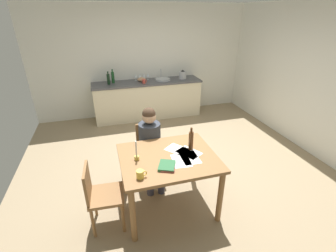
{
  "coord_description": "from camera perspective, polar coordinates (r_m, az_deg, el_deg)",
  "views": [
    {
      "loc": [
        -1.07,
        -3.22,
        2.4
      ],
      "look_at": [
        -0.18,
        -0.14,
        0.85
      ],
      "focal_mm": 25.35,
      "sensor_mm": 36.0,
      "label": 1
    }
  ],
  "objects": [
    {
      "name": "ground_plane",
      "position": [
        4.16,
        1.82,
        -9.7
      ],
      "size": [
        5.2,
        5.2,
        0.04
      ],
      "primitive_type": "cube",
      "color": "#937F60"
    },
    {
      "name": "wall_back",
      "position": [
        6.01,
        -5.89,
        15.17
      ],
      "size": [
        5.2,
        0.12,
        2.6
      ],
      "primitive_type": "cube",
      "color": "silver",
      "rests_on": "ground"
    },
    {
      "name": "wall_right",
      "position": [
        5.0,
        32.15,
        9.24
      ],
      "size": [
        0.12,
        5.2,
        2.6
      ],
      "primitive_type": "cube",
      "color": "silver",
      "rests_on": "ground"
    },
    {
      "name": "kitchen_counter",
      "position": [
        5.89,
        -4.86,
        6.43
      ],
      "size": [
        2.58,
        0.64,
        0.9
      ],
      "color": "beige",
      "rests_on": "ground"
    },
    {
      "name": "dining_table",
      "position": [
        3.01,
        0.07,
        -9.14
      ],
      "size": [
        1.18,
        0.98,
        0.78
      ],
      "color": "olive",
      "rests_on": "ground"
    },
    {
      "name": "chair_at_table",
      "position": [
        3.69,
        -4.51,
        -5.54
      ],
      "size": [
        0.41,
        0.41,
        0.86
      ],
      "color": "olive",
      "rests_on": "ground"
    },
    {
      "name": "person_seated",
      "position": [
        3.47,
        -4.19,
        -3.97
      ],
      "size": [
        0.33,
        0.6,
        1.19
      ],
      "color": "#333842",
      "rests_on": "ground"
    },
    {
      "name": "chair_side_empty",
      "position": [
        2.99,
        -15.92,
        -15.47
      ],
      "size": [
        0.43,
        0.43,
        0.85
      ],
      "color": "olive",
      "rests_on": "ground"
    },
    {
      "name": "coffee_mug",
      "position": [
        2.6,
        -6.67,
        -11.45
      ],
      "size": [
        0.12,
        0.08,
        0.09
      ],
      "color": "#F2CC4C",
      "rests_on": "dining_table"
    },
    {
      "name": "candlestick",
      "position": [
        2.88,
        -7.57,
        -6.83
      ],
      "size": [
        0.06,
        0.06,
        0.25
      ],
      "color": "gold",
      "rests_on": "dining_table"
    },
    {
      "name": "book_magazine",
      "position": [
        2.76,
        -0.27,
        -9.53
      ],
      "size": [
        0.25,
        0.27,
        0.03
      ],
      "primitive_type": "cube",
      "rotation": [
        0.0,
        0.0,
        -0.41
      ],
      "color": "#2C6239",
      "rests_on": "dining_table"
    },
    {
      "name": "book_cookery",
      "position": [
        2.74,
        0.03,
        -9.99
      ],
      "size": [
        0.2,
        0.21,
        0.02
      ],
      "primitive_type": "cube",
      "rotation": [
        0.0,
        0.0,
        -0.36
      ],
      "color": "brown",
      "rests_on": "dining_table"
    },
    {
      "name": "paper_letter",
      "position": [
        2.93,
        5.27,
        -7.6
      ],
      "size": [
        0.21,
        0.3,
        0.0
      ],
      "primitive_type": "cube",
      "rotation": [
        0.0,
        0.0,
        -0.02
      ],
      "color": "white",
      "rests_on": "dining_table"
    },
    {
      "name": "paper_bill",
      "position": [
        2.88,
        3.21,
        -8.29
      ],
      "size": [
        0.23,
        0.31,
        0.0
      ],
      "primitive_type": "cube",
      "rotation": [
        0.0,
        0.0,
        -0.09
      ],
      "color": "white",
      "rests_on": "dining_table"
    },
    {
      "name": "paper_envelope",
      "position": [
        3.09,
        2.35,
        -5.67
      ],
      "size": [
        0.35,
        0.36,
        0.0
      ],
      "primitive_type": "cube",
      "rotation": [
        0.0,
        0.0,
        0.67
      ],
      "color": "white",
      "rests_on": "dining_table"
    },
    {
      "name": "paper_receipt",
      "position": [
        3.04,
        5.05,
        -6.34
      ],
      "size": [
        0.33,
        0.36,
        0.0
      ],
      "primitive_type": "cube",
      "rotation": [
        0.0,
        0.0,
        0.55
      ],
      "color": "white",
      "rests_on": "dining_table"
    },
    {
      "name": "wine_bottle_on_table",
      "position": [
        3.04,
        5.54,
        -3.47
      ],
      "size": [
        0.06,
        0.06,
        0.31
      ],
      "color": "#593319",
      "rests_on": "dining_table"
    },
    {
      "name": "sink_unit",
      "position": [
        5.84,
        -1.31,
        11.18
      ],
      "size": [
        0.36,
        0.36,
        0.24
      ],
      "color": "#B2B7BC",
      "rests_on": "kitchen_counter"
    },
    {
      "name": "bottle_oil",
      "position": [
        5.62,
        -14.14,
        10.91
      ],
      "size": [
        0.07,
        0.07,
        0.29
      ],
      "color": "black",
      "rests_on": "kitchen_counter"
    },
    {
      "name": "bottle_vinegar",
      "position": [
        5.71,
        -13.12,
        11.35
      ],
      "size": [
        0.07,
        0.07,
        0.32
      ],
      "color": "#194C23",
      "rests_on": "kitchen_counter"
    },
    {
      "name": "mixing_bowl",
      "position": [
        5.76,
        -6.39,
        11.06
      ],
      "size": [
        0.2,
        0.2,
        0.09
      ],
      "primitive_type": "ellipsoid",
      "color": "tan",
      "rests_on": "kitchen_counter"
    },
    {
      "name": "stovetop_kettle",
      "position": [
        5.96,
        3.53,
        12.2
      ],
      "size": [
        0.18,
        0.18,
        0.22
      ],
      "color": "#B7BABF",
      "rests_on": "kitchen_counter"
    },
    {
      "name": "wine_glass_near_sink",
      "position": [
        5.88,
        -4.87,
        12.06
      ],
      "size": [
        0.07,
        0.07,
        0.15
      ],
      "color": "silver",
      "rests_on": "kitchen_counter"
    },
    {
      "name": "wine_glass_by_kettle",
      "position": [
        5.86,
        -5.84,
        11.98
      ],
      "size": [
        0.07,
        0.07,
        0.15
      ],
      "color": "silver",
      "rests_on": "kitchen_counter"
    },
    {
      "name": "wine_glass_back_left",
      "position": [
        5.85,
        -6.82,
        11.9
      ],
      "size": [
        0.07,
        0.07,
        0.15
      ],
      "color": "silver",
      "rests_on": "kitchen_counter"
    },
    {
      "name": "wine_glass_back_right",
      "position": [
        5.83,
        -7.79,
        11.81
      ],
      "size": [
        0.07,
        0.07,
        0.15
      ],
      "color": "silver",
      "rests_on": "kitchen_counter"
    },
    {
      "name": "teacup_on_counter",
      "position": [
        5.58,
        -5.8,
        10.65
      ],
      "size": [
        0.11,
        0.07,
        0.1
      ],
      "color": "#D84C3F",
      "rests_on": "kitchen_counter"
    }
  ]
}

